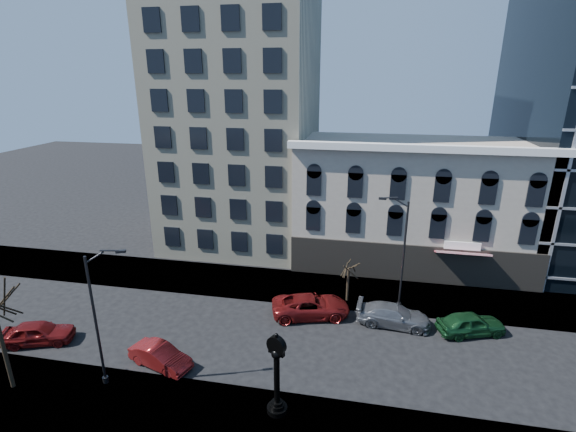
% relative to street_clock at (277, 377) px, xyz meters
% --- Properties ---
extents(ground, '(160.00, 160.00, 0.00)m').
position_rel_street_clock_xyz_m(ground, '(-3.41, 6.54, -2.40)').
color(ground, black).
rests_on(ground, ground).
extents(sidewalk_far, '(160.00, 6.00, 0.12)m').
position_rel_street_clock_xyz_m(sidewalk_far, '(-3.41, 14.54, -2.34)').
color(sidewalk_far, gray).
rests_on(sidewalk_far, ground).
extents(sidewalk_near, '(160.00, 6.00, 0.12)m').
position_rel_street_clock_xyz_m(sidewalk_near, '(-3.41, -1.46, -2.34)').
color(sidewalk_near, gray).
rests_on(sidewalk_near, ground).
extents(cream_tower, '(15.90, 15.40, 42.50)m').
position_rel_street_clock_xyz_m(cream_tower, '(-9.52, 25.42, 16.92)').
color(cream_tower, beige).
rests_on(cream_tower, ground).
extents(victorian_row, '(22.60, 11.19, 12.50)m').
position_rel_street_clock_xyz_m(victorian_row, '(8.59, 22.43, 3.60)').
color(victorian_row, '#AEA18F').
rests_on(victorian_row, ground).
extents(street_clock, '(1.14, 1.14, 5.05)m').
position_rel_street_clock_xyz_m(street_clock, '(0.00, 0.00, 0.00)').
color(street_clock, black).
rests_on(street_clock, sidewalk_near).
extents(street_lamp_near, '(2.19, 1.04, 8.86)m').
position_rel_street_clock_xyz_m(street_lamp_near, '(-10.13, 0.51, 4.41)').
color(street_lamp_near, black).
rests_on(street_lamp_near, sidewalk_near).
extents(street_lamp_far, '(2.43, 0.37, 9.37)m').
position_rel_street_clock_xyz_m(street_lamp_far, '(6.60, 12.57, 4.79)').
color(street_lamp_far, black).
rests_on(street_lamp_far, sidewalk_far).
extents(bare_tree_far, '(2.58, 2.58, 4.44)m').
position_rel_street_clock_xyz_m(bare_tree_far, '(3.13, 12.91, 1.06)').
color(bare_tree_far, black).
rests_on(bare_tree_far, sidewalk_far).
extents(car_near_a, '(5.03, 3.30, 1.59)m').
position_rel_street_clock_xyz_m(car_near_a, '(-17.78, 3.16, -1.61)').
color(car_near_a, maroon).
rests_on(car_near_a, ground).
extents(car_near_b, '(4.57, 2.75, 1.42)m').
position_rel_street_clock_xyz_m(car_near_b, '(-8.24, 2.48, -1.69)').
color(car_near_b, maroon).
rests_on(car_near_b, ground).
extents(car_far_a, '(6.53, 4.27, 1.67)m').
position_rel_street_clock_xyz_m(car_far_a, '(0.46, 10.21, -1.57)').
color(car_far_a, maroon).
rests_on(car_far_a, ground).
extents(car_far_b, '(5.61, 2.63, 1.58)m').
position_rel_street_clock_xyz_m(car_far_b, '(6.73, 10.13, -1.61)').
color(car_far_b, '#595B60').
rests_on(car_far_b, ground).
extents(car_far_c, '(5.18, 3.35, 1.64)m').
position_rel_street_clock_xyz_m(car_far_c, '(12.17, 10.01, -1.58)').
color(car_far_c, '#143F1E').
rests_on(car_far_c, ground).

